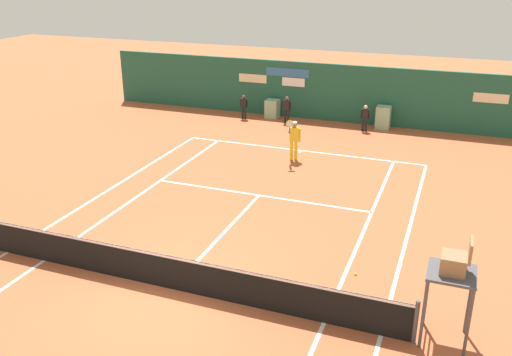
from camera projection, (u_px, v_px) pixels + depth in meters
name	position (u px, v px, depth m)	size (l,w,h in m)	color
ground_plane	(182.00, 277.00, 14.56)	(80.00, 80.00, 0.01)	#B25633
tennis_net	(170.00, 271.00, 13.87)	(12.10, 0.10, 1.07)	#4C4C51
sponsor_back_wall	(331.00, 94.00, 28.29)	(25.00, 1.02, 2.93)	#1E5642
umpire_chair	(453.00, 272.00, 11.55)	(1.00, 1.00, 2.52)	#47474C
player_on_baseline	(294.00, 137.00, 22.72)	(0.52, 0.84, 1.88)	yellow
ball_kid_left_post	(287.00, 108.00, 28.03)	(0.46, 0.19, 1.39)	black
ball_kid_centre_post	(365.00, 116.00, 26.73)	(0.43, 0.20, 1.29)	black
ball_kid_right_post	(244.00, 105.00, 28.83)	(0.42, 0.19, 1.27)	black
tennis_ball_by_sideline	(356.00, 274.00, 14.66)	(0.07, 0.07, 0.07)	#CCE033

